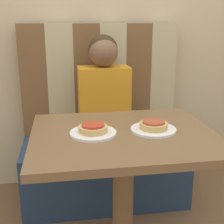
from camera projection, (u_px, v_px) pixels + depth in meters
wall_back at (97, 9)px, 2.19m from camera, size 7.00×0.05×2.60m
booth_seat at (104, 169)px, 2.20m from camera, size 1.10×0.53×0.43m
booth_backrest at (100, 80)px, 2.24m from camera, size 1.10×0.09×0.78m
dining_table at (123, 155)px, 1.45m from camera, size 0.83×0.69×0.74m
person at (104, 90)px, 2.04m from camera, size 0.33×0.21×0.71m
plate_left at (93, 133)px, 1.39m from camera, size 0.21×0.21×0.01m
plate_right at (153, 130)px, 1.44m from camera, size 0.21×0.21×0.01m
pizza_left at (93, 128)px, 1.39m from camera, size 0.13×0.13×0.04m
pizza_right at (153, 125)px, 1.43m from camera, size 0.13×0.13×0.04m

